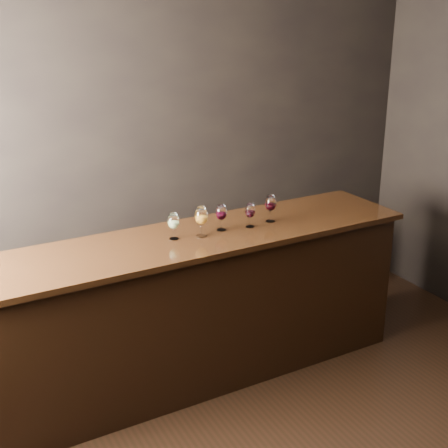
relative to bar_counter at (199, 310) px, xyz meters
name	(u,v)px	position (x,y,z in m)	size (l,w,h in m)	color
room_shell	(261,181)	(-0.13, -1.07, 1.27)	(5.02, 4.52, 2.81)	black
bar_counter	(199,310)	(0.00, 0.00, 0.00)	(3.11, 0.67, 1.09)	black
bar_top	(198,238)	(0.00, 0.00, 0.57)	(3.22, 0.75, 0.04)	black
back_bar_shelf	(197,274)	(0.38, 0.85, -0.13)	(2.31, 0.40, 0.83)	black
glass_white	(173,222)	(-0.17, 0.01, 0.71)	(0.08, 0.08, 0.19)	white
glass_amber	(201,217)	(0.02, -0.03, 0.73)	(0.09, 0.09, 0.22)	white
glass_red_a	(221,213)	(0.20, 0.02, 0.71)	(0.08, 0.08, 0.19)	white
glass_red_b	(250,211)	(0.42, -0.02, 0.70)	(0.08, 0.08, 0.18)	white
glass_red_c	(271,204)	(0.61, 0.02, 0.72)	(0.09, 0.09, 0.20)	white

